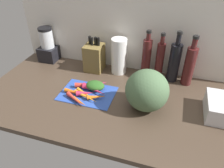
# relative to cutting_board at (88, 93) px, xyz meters

# --- Properties ---
(ground_plane) EXTENTS (1.70, 0.80, 0.03)m
(ground_plane) POSITION_rel_cutting_board_xyz_m (0.21, 0.01, -0.02)
(ground_plane) COLOR #47382B
(wall_back) EXTENTS (1.70, 0.03, 0.60)m
(wall_back) POSITION_rel_cutting_board_xyz_m (0.21, 0.40, 0.30)
(wall_back) COLOR silver
(wall_back) RESTS_ON ground_plane
(cutting_board) EXTENTS (0.33, 0.23, 0.01)m
(cutting_board) POSITION_rel_cutting_board_xyz_m (0.00, 0.00, 0.00)
(cutting_board) COLOR #2D51B7
(cutting_board) RESTS_ON ground_plane
(carrot_0) EXTENTS (0.11, 0.07, 0.03)m
(carrot_0) POSITION_rel_cutting_board_xyz_m (0.07, -0.04, 0.02)
(carrot_0) COLOR orange
(carrot_0) RESTS_ON cutting_board
(carrot_1) EXTENTS (0.14, 0.06, 0.03)m
(carrot_1) POSITION_rel_cutting_board_xyz_m (0.02, 0.05, 0.02)
(carrot_1) COLOR #B2264C
(carrot_1) RESTS_ON cutting_board
(carrot_2) EXTENTS (0.13, 0.08, 0.02)m
(carrot_2) POSITION_rel_cutting_board_xyz_m (-0.01, -0.02, 0.01)
(carrot_2) COLOR orange
(carrot_2) RESTS_ON cutting_board
(carrot_3) EXTENTS (0.14, 0.10, 0.03)m
(carrot_3) POSITION_rel_cutting_board_xyz_m (-0.04, -0.10, 0.02)
(carrot_3) COLOR red
(carrot_3) RESTS_ON cutting_board
(carrot_4) EXTENTS (0.09, 0.09, 0.03)m
(carrot_4) POSITION_rel_cutting_board_xyz_m (0.05, 0.09, 0.02)
(carrot_4) COLOR #B2264C
(carrot_4) RESTS_ON cutting_board
(carrot_5) EXTENTS (0.17, 0.08, 0.03)m
(carrot_5) POSITION_rel_cutting_board_xyz_m (0.01, -0.05, 0.02)
(carrot_5) COLOR orange
(carrot_5) RESTS_ON cutting_board
(carrot_6) EXTENTS (0.17, 0.09, 0.04)m
(carrot_6) POSITION_rel_cutting_board_xyz_m (0.04, 0.02, 0.02)
(carrot_6) COLOR #B2264C
(carrot_6) RESTS_ON cutting_board
(carrot_7) EXTENTS (0.17, 0.09, 0.03)m
(carrot_7) POSITION_rel_cutting_board_xyz_m (-0.02, 0.06, 0.02)
(carrot_7) COLOR red
(carrot_7) RESTS_ON cutting_board
(carrot_8) EXTENTS (0.18, 0.04, 0.03)m
(carrot_8) POSITION_rel_cutting_board_xyz_m (-0.05, -0.03, 0.02)
(carrot_8) COLOR orange
(carrot_8) RESTS_ON cutting_board
(carrot_9) EXTENTS (0.11, 0.07, 0.03)m
(carrot_9) POSITION_rel_cutting_board_xyz_m (-0.00, -0.03, 0.02)
(carrot_9) COLOR #B2264C
(carrot_9) RESTS_ON cutting_board
(carrot_10) EXTENTS (0.11, 0.07, 0.02)m
(carrot_10) POSITION_rel_cutting_board_xyz_m (-0.00, -0.11, 0.01)
(carrot_10) COLOR orange
(carrot_10) RESTS_ON cutting_board
(carrot_greens_pile) EXTENTS (0.12, 0.09, 0.05)m
(carrot_greens_pile) POSITION_rel_cutting_board_xyz_m (0.03, 0.05, 0.03)
(carrot_greens_pile) COLOR #2D6023
(carrot_greens_pile) RESTS_ON cutting_board
(winter_squash) EXTENTS (0.23, 0.22, 0.24)m
(winter_squash) POSITION_rel_cutting_board_xyz_m (0.36, -0.02, 0.11)
(winter_squash) COLOR #4C6B47
(winter_squash) RESTS_ON ground_plane
(knife_block) EXTENTS (0.12, 0.13, 0.24)m
(knife_block) POSITION_rel_cutting_board_xyz_m (-0.06, 0.29, 0.09)
(knife_block) COLOR brown
(knife_block) RESTS_ON ground_plane
(blender_appliance) EXTENTS (0.13, 0.13, 0.26)m
(blender_appliance) POSITION_rel_cutting_board_xyz_m (-0.45, 0.32, 0.11)
(blender_appliance) COLOR black
(blender_appliance) RESTS_ON ground_plane
(paper_towel_roll) EXTENTS (0.11, 0.11, 0.25)m
(paper_towel_roll) POSITION_rel_cutting_board_xyz_m (0.11, 0.31, 0.12)
(paper_towel_roll) COLOR white
(paper_towel_roll) RESTS_ON ground_plane
(bottle_0) EXTENTS (0.06, 0.06, 0.32)m
(bottle_0) POSITION_rel_cutting_board_xyz_m (0.30, 0.32, 0.13)
(bottle_0) COLOR #471919
(bottle_0) RESTS_ON ground_plane
(bottle_1) EXTENTS (0.05, 0.05, 0.31)m
(bottle_1) POSITION_rel_cutting_board_xyz_m (0.38, 0.32, 0.13)
(bottle_1) COLOR #471919
(bottle_1) RESTS_ON ground_plane
(bottle_2) EXTENTS (0.07, 0.07, 0.34)m
(bottle_2) POSITION_rel_cutting_board_xyz_m (0.48, 0.31, 0.13)
(bottle_2) COLOR black
(bottle_2) RESTS_ON ground_plane
(bottle_3) EXTENTS (0.07, 0.07, 0.33)m
(bottle_3) POSITION_rel_cutting_board_xyz_m (0.57, 0.30, 0.13)
(bottle_3) COLOR #471919
(bottle_3) RESTS_ON ground_plane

